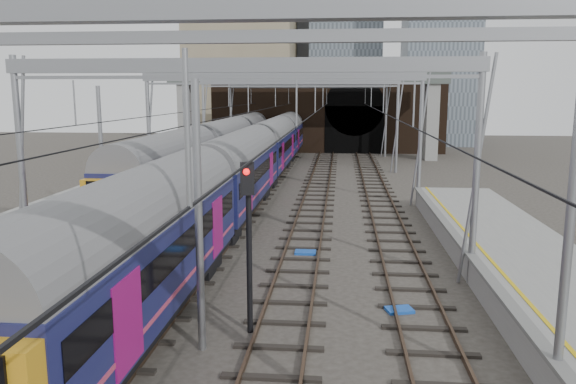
# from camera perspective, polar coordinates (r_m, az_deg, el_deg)

# --- Properties ---
(tracks) EXTENTS (14.40, 80.00, 0.22)m
(tracks) POSITION_cam_1_polar(r_m,az_deg,el_deg) (27.60, -2.16, -3.88)
(tracks) COLOR #4C3828
(tracks) RESTS_ON ground
(overhead_line) EXTENTS (16.80, 80.00, 8.00)m
(overhead_line) POSITION_cam_1_polar(r_m,az_deg,el_deg) (33.23, -0.75, 9.89)
(overhead_line) COLOR gray
(overhead_line) RESTS_ON ground
(retaining_wall) EXTENTS (28.00, 2.75, 9.00)m
(retaining_wall) POSITION_cam_1_polar(r_m,az_deg,el_deg) (63.57, 3.48, 7.94)
(retaining_wall) COLOR #302015
(retaining_wall) RESTS_ON ground
(overbridge) EXTENTS (28.00, 3.00, 9.25)m
(overbridge) POSITION_cam_1_polar(r_m,az_deg,el_deg) (57.67, 1.89, 10.66)
(overbridge) COLOR gray
(overbridge) RESTS_ON ground
(city_skyline) EXTENTS (37.50, 27.50, 60.00)m
(city_skyline) POSITION_cam_1_polar(r_m,az_deg,el_deg) (82.70, 5.00, 17.27)
(city_skyline) COLOR tan
(city_skyline) RESTS_ON ground
(train_main) EXTENTS (2.64, 61.13, 4.60)m
(train_main) POSITION_cam_1_polar(r_m,az_deg,el_deg) (38.04, -3.04, 3.60)
(train_main) COLOR black
(train_main) RESTS_ON ground
(train_second) EXTENTS (2.60, 60.11, 4.54)m
(train_second) POSITION_cam_1_polar(r_m,az_deg,el_deg) (53.20, -4.99, 5.39)
(train_second) COLOR black
(train_second) RESTS_ON ground
(signal_near_centre) EXTENTS (0.39, 0.47, 4.86)m
(signal_near_centre) POSITION_cam_1_polar(r_m,az_deg,el_deg) (15.31, -4.03, -3.57)
(signal_near_centre) COLOR black
(signal_near_centre) RESTS_ON ground
(equip_cover_a) EXTENTS (0.96, 0.79, 0.10)m
(equip_cover_a) POSITION_cam_1_polar(r_m,az_deg,el_deg) (17.20, -15.73, -12.96)
(equip_cover_a) COLOR blue
(equip_cover_a) RESTS_ON ground
(equip_cover_b) EXTENTS (0.88, 0.62, 0.10)m
(equip_cover_b) POSITION_cam_1_polar(r_m,az_deg,el_deg) (23.71, 1.78, -6.15)
(equip_cover_b) COLOR blue
(equip_cover_b) RESTS_ON ground
(equip_cover_c) EXTENTS (0.93, 0.77, 0.10)m
(equip_cover_c) POSITION_cam_1_polar(r_m,az_deg,el_deg) (18.04, 11.25, -11.67)
(equip_cover_c) COLOR blue
(equip_cover_c) RESTS_ON ground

